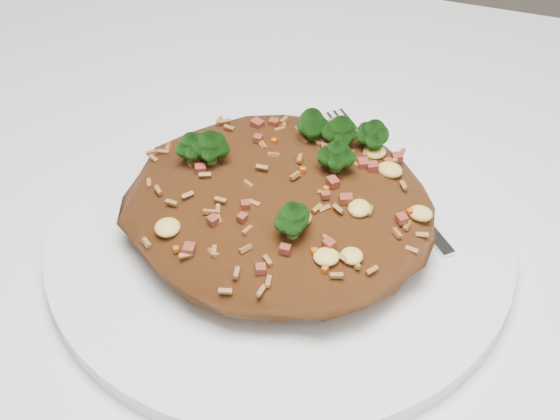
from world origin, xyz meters
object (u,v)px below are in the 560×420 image
object	(u,v)px
plate	(280,235)
dining_table	(386,412)
fried_rice	(281,195)
fork	(390,183)

from	to	relation	value
plate	dining_table	bearing A→B (deg)	-26.90
plate	fried_rice	bearing A→B (deg)	85.06
fried_rice	fork	distance (m)	0.09
dining_table	plate	distance (m)	0.14
dining_table	plate	size ratio (longest dim) A/B	4.02
dining_table	fork	xyz separation A→B (m)	(-0.03, 0.11, 0.11)
plate	fork	xyz separation A→B (m)	(0.06, 0.06, 0.01)
plate	fork	distance (m)	0.09
fried_rice	fork	bearing A→B (deg)	45.99
fried_rice	plate	bearing A→B (deg)	-94.94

